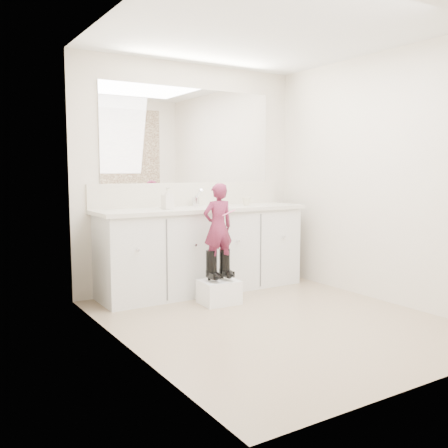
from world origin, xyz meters
TOP-DOWN VIEW (x-y plane):
  - floor at (0.00, 0.00)m, footprint 3.00×3.00m
  - ceiling at (0.00, 0.00)m, footprint 3.00×3.00m
  - wall_back at (0.00, 1.50)m, footprint 2.60×0.00m
  - wall_front at (0.00, -1.50)m, footprint 2.60×0.00m
  - wall_left at (-1.30, 0.00)m, footprint 0.00×3.00m
  - wall_right at (1.30, 0.00)m, footprint 0.00×3.00m
  - vanity_cabinet at (0.00, 1.23)m, footprint 2.20×0.55m
  - countertop at (0.00, 1.21)m, footprint 2.28×0.58m
  - backsplash at (0.00, 1.49)m, footprint 2.28×0.03m
  - mirror at (0.00, 1.49)m, footprint 2.00×0.02m
  - dot_panel at (0.00, -1.49)m, footprint 2.00×0.01m
  - faucet at (0.00, 1.38)m, footprint 0.08×0.08m
  - cup at (0.54, 1.21)m, footprint 0.12×0.12m
  - soap_bottle at (-0.42, 1.19)m, footprint 0.11×0.11m
  - step_stool at (-0.12, 0.70)m, footprint 0.37×0.31m
  - boot_left at (-0.20, 0.72)m, footprint 0.12×0.20m
  - boot_right at (-0.05, 0.72)m, footprint 0.12×0.20m
  - toddler at (-0.12, 0.72)m, footprint 0.31×0.21m
  - toothbrush at (-0.05, 0.64)m, footprint 0.14×0.02m

SIDE VIEW (x-z plane):
  - floor at x=0.00m, z-range 0.00..0.00m
  - step_stool at x=-0.12m, z-range 0.00..0.23m
  - boot_left at x=-0.20m, z-range 0.23..0.52m
  - boot_right at x=-0.05m, z-range 0.23..0.52m
  - vanity_cabinet at x=0.00m, z-range 0.00..0.85m
  - toddler at x=-0.12m, z-range 0.33..1.15m
  - countertop at x=0.00m, z-range 0.85..0.89m
  - toothbrush at x=-0.05m, z-range 0.85..0.91m
  - cup at x=0.54m, z-range 0.89..0.98m
  - faucet at x=0.00m, z-range 0.89..0.99m
  - soap_bottle at x=-0.42m, z-range 0.89..1.11m
  - backsplash at x=0.00m, z-range 0.89..1.14m
  - wall_back at x=0.00m, z-range -0.10..2.50m
  - wall_front at x=0.00m, z-range -0.10..2.50m
  - wall_left at x=-1.30m, z-range -0.30..2.70m
  - wall_right at x=1.30m, z-range -0.30..2.70m
  - mirror at x=0.00m, z-range 1.14..2.14m
  - dot_panel at x=0.00m, z-range 1.05..2.25m
  - ceiling at x=0.00m, z-range 2.40..2.40m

